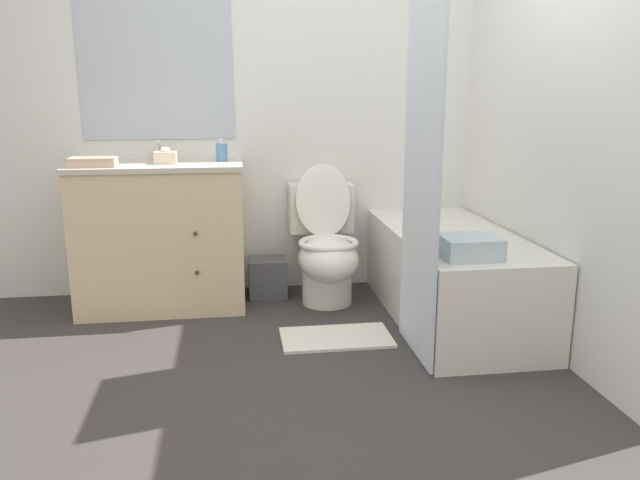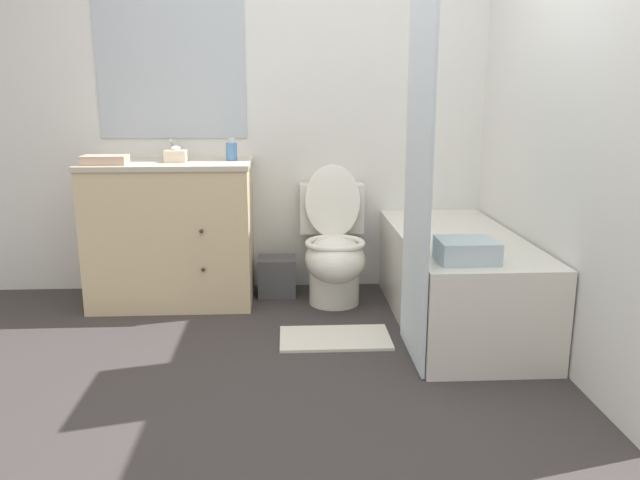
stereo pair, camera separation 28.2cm
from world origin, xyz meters
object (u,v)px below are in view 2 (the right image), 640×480
at_px(vanity_cabinet, 172,231).
at_px(tissue_box, 176,156).
at_px(sink_faucet, 174,152).
at_px(hand_towel_folded, 105,160).
at_px(wastebasket, 277,276).
at_px(toilet, 334,250).
at_px(bath_towel_folded, 467,250).
at_px(soap_dispenser, 231,151).
at_px(bath_mat, 335,338).
at_px(bathtub, 457,279).

distance_m(vanity_cabinet, tissue_box, 0.48).
bearing_deg(vanity_cabinet, tissue_box, -36.09).
xyz_separation_m(sink_faucet, hand_towel_folded, (-0.33, -0.36, -0.01)).
bearing_deg(wastebasket, toilet, -22.23).
xyz_separation_m(vanity_cabinet, toilet, (1.01, -0.07, -0.12)).
height_order(toilet, hand_towel_folded, hand_towel_folded).
xyz_separation_m(vanity_cabinet, bath_towel_folded, (1.57, -1.02, 0.11)).
relative_size(soap_dispenser, bath_mat, 0.23).
relative_size(hand_towel_folded, bath_mat, 0.43).
bearing_deg(sink_faucet, toilet, -15.26).
xyz_separation_m(wastebasket, hand_towel_folded, (-0.98, -0.24, 0.79)).
xyz_separation_m(wastebasket, soap_dispenser, (-0.27, -0.05, 0.83)).
height_order(bathtub, bath_towel_folded, bath_towel_folded).
bearing_deg(bath_mat, sink_faucet, 136.82).
bearing_deg(wastebasket, vanity_cabinet, -173.04).
relative_size(vanity_cabinet, toilet, 1.17).
distance_m(sink_faucet, soap_dispenser, 0.42).
bearing_deg(vanity_cabinet, soap_dispenser, 4.30).
height_order(tissue_box, bath_towel_folded, tissue_box).
distance_m(sink_faucet, hand_towel_folded, 0.49).
height_order(toilet, soap_dispenser, soap_dispenser).
height_order(vanity_cabinet, bath_towel_folded, vanity_cabinet).
distance_m(vanity_cabinet, sink_faucet, 0.51).
relative_size(vanity_cabinet, sink_faucet, 7.07).
distance_m(bathtub, soap_dispenser, 1.56).
distance_m(soap_dispenser, bath_towel_folded, 1.63).
bearing_deg(bathtub, soap_dispenser, 158.78).
xyz_separation_m(tissue_box, bath_mat, (0.91, -0.66, -0.92)).
bearing_deg(tissue_box, hand_towel_folded, -163.31).
bearing_deg(wastebasket, soap_dispenser, -169.26).
distance_m(vanity_cabinet, soap_dispenser, 0.63).
height_order(bathtub, tissue_box, tissue_box).
distance_m(toilet, bathtub, 0.79).
distance_m(vanity_cabinet, wastebasket, 0.73).
xyz_separation_m(bathtub, wastebasket, (-1.04, 0.56, -0.14)).
relative_size(bathtub, bath_mat, 2.54).
bearing_deg(vanity_cabinet, bathtub, -15.81).
xyz_separation_m(bathtub, tissue_box, (-1.63, 0.44, 0.67)).
bearing_deg(wastebasket, tissue_box, -168.60).
relative_size(vanity_cabinet, hand_towel_folded, 3.94).
bearing_deg(toilet, wastebasket, 157.77).
bearing_deg(tissue_box, toilet, -1.73).
height_order(vanity_cabinet, wastebasket, vanity_cabinet).
distance_m(vanity_cabinet, toilet, 1.02).
bearing_deg(soap_dispenser, bath_towel_folded, -41.58).
relative_size(sink_faucet, toilet, 0.17).
relative_size(bathtub, wastebasket, 6.03).
distance_m(soap_dispenser, hand_towel_folded, 0.74).
bearing_deg(wastebasket, bathtub, -28.20).
bearing_deg(soap_dispenser, sink_faucet, 155.08).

